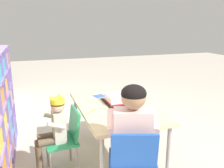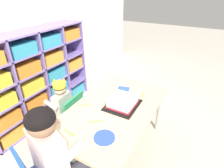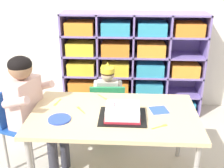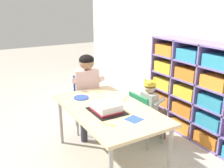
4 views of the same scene
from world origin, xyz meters
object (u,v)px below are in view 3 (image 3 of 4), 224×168
object	(u,v)px
activity_table	(114,118)
classroom_chair_blue	(108,107)
paper_plate_stack	(59,119)
classroom_chair_adult_side	(22,121)
fork_by_napkin	(80,110)
birthday_cake_on_tray	(123,113)
fork_beside_plate_stack	(160,126)
fork_near_cake_tray	(103,97)
adult_helper_seated	(31,103)
child_with_crown	(108,91)
fork_at_table_front_edge	(57,103)

from	to	relation	value
activity_table	classroom_chair_blue	xyz separation A→B (m)	(-0.09, 0.55, -0.19)
paper_plate_stack	activity_table	bearing A→B (deg)	17.63
activity_table	paper_plate_stack	size ratio (longest dim) A/B	7.68
classroom_chair_adult_side	fork_by_napkin	world-z (taller)	classroom_chair_adult_side
classroom_chair_adult_side	birthday_cake_on_tray	distance (m)	0.93
classroom_chair_blue	fork_beside_plate_stack	size ratio (longest dim) A/B	5.30
fork_beside_plate_stack	fork_near_cake_tray	bearing A→B (deg)	-74.60
fork_beside_plate_stack	fork_near_cake_tray	xyz separation A→B (m)	(-0.46, 0.46, 0.00)
activity_table	adult_helper_seated	xyz separation A→B (m)	(-0.70, 0.10, 0.07)
classroom_chair_blue	fork_beside_plate_stack	bearing A→B (deg)	118.02
child_with_crown	birthday_cake_on_tray	xyz separation A→B (m)	(0.17, -0.72, 0.15)
child_with_crown	fork_near_cake_tray	bearing A→B (deg)	85.04
child_with_crown	paper_plate_stack	xyz separation A→B (m)	(-0.31, -0.79, 0.12)
paper_plate_stack	adult_helper_seated	bearing A→B (deg)	142.58
classroom_chair_adult_side	paper_plate_stack	xyz separation A→B (m)	(0.41, -0.26, 0.18)
adult_helper_seated	fork_by_napkin	world-z (taller)	adult_helper_seated
classroom_chair_adult_side	adult_helper_seated	size ratio (longest dim) A/B	0.70
fork_at_table_front_edge	fork_by_napkin	bearing A→B (deg)	-106.10
classroom_chair_adult_side	activity_table	bearing A→B (deg)	-80.57
classroom_chair_blue	classroom_chair_adult_side	distance (m)	0.84
activity_table	adult_helper_seated	distance (m)	0.71
fork_by_napkin	fork_near_cake_tray	world-z (taller)	same
classroom_chair_blue	paper_plate_stack	size ratio (longest dim) A/B	3.80
fork_by_napkin	fork_at_table_front_edge	distance (m)	0.25
child_with_crown	fork_at_table_front_edge	xyz separation A→B (m)	(-0.40, -0.50, 0.11)
activity_table	classroom_chair_adult_side	world-z (taller)	classroom_chair_adult_side
paper_plate_stack	fork_by_napkin	distance (m)	0.22
adult_helper_seated	paper_plate_stack	distance (m)	0.37
fork_by_napkin	fork_beside_plate_stack	distance (m)	0.66
activity_table	adult_helper_seated	bearing A→B (deg)	172.25
child_with_crown	activity_table	bearing A→B (deg)	95.44
child_with_crown	classroom_chair_adult_side	bearing A→B (deg)	33.19
child_with_crown	fork_near_cake_tray	size ratio (longest dim) A/B	7.12
classroom_chair_blue	adult_helper_seated	size ratio (longest dim) A/B	0.63
adult_helper_seated	fork_by_napkin	size ratio (longest dim) A/B	9.00
classroom_chair_adult_side	fork_at_table_front_edge	size ratio (longest dim) A/B	5.69
activity_table	fork_by_napkin	bearing A→B (deg)	171.62
adult_helper_seated	fork_at_table_front_edge	size ratio (longest dim) A/B	8.13
paper_plate_stack	fork_at_table_front_edge	bearing A→B (deg)	106.93
birthday_cake_on_tray	fork_beside_plate_stack	bearing A→B (deg)	-23.74
classroom_chair_blue	fork_by_napkin	distance (m)	0.59
child_with_crown	paper_plate_stack	size ratio (longest dim) A/B	4.79
activity_table	classroom_chair_blue	world-z (taller)	classroom_chair_blue
child_with_crown	fork_beside_plate_stack	world-z (taller)	child_with_crown
paper_plate_stack	fork_beside_plate_stack	distance (m)	0.76
classroom_chair_adult_side	adult_helper_seated	xyz separation A→B (m)	(0.11, -0.04, 0.20)
fork_by_napkin	fork_near_cake_tray	size ratio (longest dim) A/B	1.00
child_with_crown	classroom_chair_adult_side	world-z (taller)	child_with_crown
fork_beside_plate_stack	fork_near_cake_tray	world-z (taller)	same
fork_near_cake_tray	fork_beside_plate_stack	bearing A→B (deg)	-177.30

